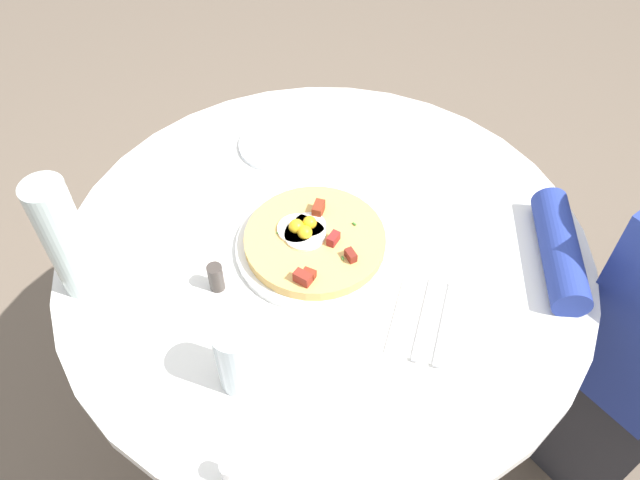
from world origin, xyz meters
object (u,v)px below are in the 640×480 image
dining_table (325,300)px  water_glass (237,357)px  breakfast_pizza (314,239)px  pizza_plate (315,246)px  bread_plate (278,145)px  knife (424,318)px  pepper_shaker (216,277)px  water_bottle (65,239)px  fork (445,323)px  salt_shaker (231,472)px

dining_table → water_glass: size_ratio=7.39×
dining_table → breakfast_pizza: breakfast_pizza is taller
pizza_plate → bread_plate: size_ratio=1.77×
pizza_plate → knife: size_ratio=1.69×
dining_table → breakfast_pizza: (-0.02, 0.01, 0.20)m
knife → pepper_shaker: size_ratio=3.10×
knife → pepper_shaker: pepper_shaker is taller
pizza_plate → dining_table: bearing=-23.8°
knife → water_bottle: 0.63m
knife → water_glass: (-0.32, 0.10, 0.06)m
fork → pepper_shaker: bearing=95.2°
fork → salt_shaker: 0.44m
salt_shaker → pizza_plate: bearing=36.9°
breakfast_pizza → pepper_shaker: same height
water_glass → water_bottle: (-0.12, 0.34, 0.05)m
dining_table → water_glass: (-0.28, -0.14, 0.25)m
water_glass → water_bottle: 0.36m
pizza_plate → pepper_shaker: bearing=169.8°
pizza_plate → salt_shaker: size_ratio=5.56×
pizza_plate → salt_shaker: 0.46m
fork → salt_shaker: size_ratio=3.29×
water_bottle → salt_shaker: water_bottle is taller
water_bottle → salt_shaker: 0.48m
fork → bread_plate: bearing=50.1°
knife → pizza_plate: bearing=66.0°
pizza_plate → bread_plate: 0.31m
water_glass → pepper_shaker: (0.07, 0.18, -0.04)m
breakfast_pizza → fork: bearing=-75.8°
bread_plate → knife: bearing=-97.2°
fork → water_bottle: 0.66m
bread_plate → dining_table: bearing=-108.5°
salt_shaker → dining_table: bearing=34.8°
fork → knife: 0.04m
pizza_plate → fork: size_ratio=1.69×
breakfast_pizza → bread_plate: bearing=67.5°
pizza_plate → pepper_shaker: (-0.20, 0.04, 0.02)m
fork → knife: (-0.02, 0.03, 0.00)m
dining_table → fork: fork is taller
breakfast_pizza → water_glass: size_ratio=1.94×
water_bottle → salt_shaker: (0.02, -0.47, -0.10)m
bread_plate → salt_shaker: (-0.48, -0.56, 0.02)m
pizza_plate → water_bottle: water_bottle is taller
pepper_shaker → breakfast_pizza: bearing=-9.9°
dining_table → pepper_shaker: bearing=168.6°
dining_table → water_bottle: 0.54m
knife → salt_shaker: (-0.42, -0.03, 0.02)m
knife → pepper_shaker: bearing=95.7°
dining_table → knife: knife is taller
bread_plate → knife: (-0.07, -0.53, 0.00)m
water_bottle → pepper_shaker: 0.26m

